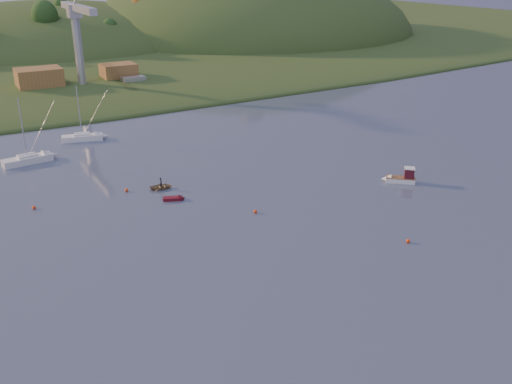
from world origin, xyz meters
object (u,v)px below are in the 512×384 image
sailboat_near (27,159)px  canoe (161,187)px  red_tender (177,198)px  fishing_boat (398,178)px  sailboat_far (82,137)px

sailboat_near → canoe: 27.78m
red_tender → fishing_boat: bearing=3.6°
sailboat_near → red_tender: bearing=-67.5°
sailboat_far → red_tender: 37.14m
fishing_boat → red_tender: 35.01m
fishing_boat → sailboat_near: size_ratio=0.44×
sailboat_near → sailboat_far: (11.67, 8.72, -0.04)m
sailboat_far → canoe: (4.04, -31.64, -0.35)m
fishing_boat → sailboat_far: bearing=-11.0°
fishing_boat → sailboat_far: (-37.68, 47.86, -0.04)m
fishing_boat → red_tender: bearing=22.5°
canoe → red_tender: 5.25m
sailboat_near → canoe: sailboat_near is taller
sailboat_near → canoe: size_ratio=3.35×
sailboat_near → sailboat_far: size_ratio=1.07×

